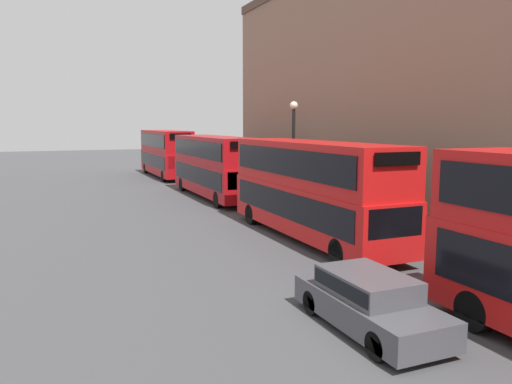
# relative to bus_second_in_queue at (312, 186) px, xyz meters

# --- Properties ---
(bus_second_in_queue) EXTENTS (2.59, 11.22, 4.21)m
(bus_second_in_queue) POSITION_rel_bus_second_in_queue_xyz_m (0.00, 0.00, 0.00)
(bus_second_in_queue) COLOR red
(bus_second_in_queue) RESTS_ON ground
(bus_third_in_queue) EXTENTS (2.59, 11.43, 4.12)m
(bus_third_in_queue) POSITION_rel_bus_second_in_queue_xyz_m (0.00, 13.32, -0.05)
(bus_third_in_queue) COLOR #A80F14
(bus_third_in_queue) RESTS_ON ground
(bus_trailing) EXTENTS (2.59, 11.39, 4.32)m
(bus_trailing) POSITION_rel_bus_second_in_queue_xyz_m (0.00, 27.79, 0.05)
(bus_trailing) COLOR #A80F14
(bus_trailing) RESTS_ON ground
(car_hatchback) EXTENTS (1.79, 4.37, 1.39)m
(car_hatchback) POSITION_rel_bus_second_in_queue_xyz_m (-3.40, -8.90, -1.59)
(car_hatchback) COLOR #47474C
(car_hatchback) RESTS_ON ground
(street_lamp) EXTENTS (0.44, 0.44, 6.17)m
(street_lamp) POSITION_rel_bus_second_in_queue_xyz_m (2.17, 5.94, 1.51)
(street_lamp) COLOR black
(street_lamp) RESTS_ON ground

